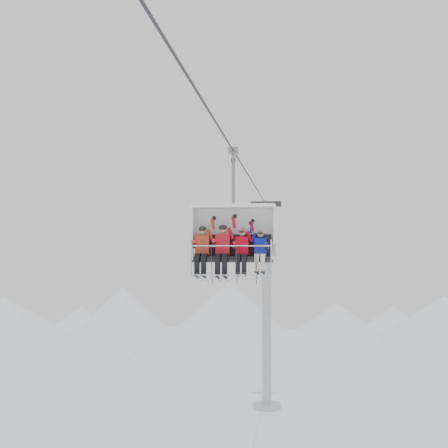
# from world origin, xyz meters

# --- Properties ---
(ridgeline) EXTENTS (72.00, 21.00, 7.00)m
(ridgeline) POSITION_xyz_m (-1.58, 42.05, 2.84)
(ridgeline) COLOR white
(ridgeline) RESTS_ON ground
(lift_tower_right) EXTENTS (2.00, 1.80, 13.48)m
(lift_tower_right) POSITION_xyz_m (0.00, 22.00, 5.78)
(lift_tower_right) COLOR #ABAEB3
(lift_tower_right) RESTS_ON ground
(haul_cable) EXTENTS (0.06, 50.00, 0.06)m
(haul_cable) POSITION_xyz_m (0.00, 0.00, 13.30)
(haul_cable) COLOR #2F2E34
(haul_cable) RESTS_ON lift_tower_left
(chairlift_carrier) EXTENTS (2.62, 1.17, 3.98)m
(chairlift_carrier) POSITION_xyz_m (0.00, 2.42, 10.73)
(chairlift_carrier) COLOR black
(chairlift_carrier) RESTS_ON haul_cable
(skier_far_left) EXTENTS (0.43, 1.69, 1.70)m
(skier_far_left) POSITION_xyz_m (-0.95, 2.11, 10.23)
(skier_far_left) COLOR red
(skier_far_left) RESTS_ON chairlift_carrier
(skier_center_left) EXTENTS (0.45, 1.69, 1.76)m
(skier_center_left) POSITION_xyz_m (-0.32, 2.12, 10.25)
(skier_center_left) COLOR red
(skier_center_left) RESTS_ON chairlift_carrier
(skier_center_right) EXTENTS (0.39, 1.69, 1.58)m
(skier_center_right) POSITION_xyz_m (0.28, 2.10, 10.20)
(skier_center_right) COLOR red
(skier_center_right) RESTS_ON chairlift_carrier
(skier_far_right) EXTENTS (0.37, 1.69, 1.50)m
(skier_far_right) POSITION_xyz_m (0.85, 2.10, 10.17)
(skier_far_right) COLOR #0F1AA1
(skier_far_right) RESTS_ON chairlift_carrier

